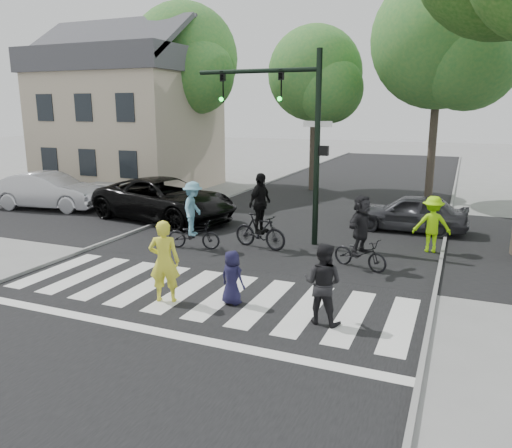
{
  "coord_description": "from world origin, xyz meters",
  "views": [
    {
      "loc": [
        5.41,
        -8.78,
        4.26
      ],
      "look_at": [
        0.5,
        3.0,
        1.3
      ],
      "focal_mm": 35.0,
      "sensor_mm": 36.0,
      "label": 1
    }
  ],
  "objects_px": {
    "traffic_signal": "(291,120)",
    "cyclist_mid": "(260,218)",
    "pedestrian_child": "(232,278)",
    "cyclist_right": "(361,236)",
    "pedestrian_woman": "(164,261)",
    "pedestrian_adult": "(323,283)",
    "car_suv": "(165,199)",
    "car_grey": "(410,213)",
    "cyclist_left": "(193,220)",
    "car_silver": "(49,191)"
  },
  "relations": [
    {
      "from": "cyclist_mid",
      "to": "cyclist_right",
      "type": "relative_size",
      "value": 1.15
    },
    {
      "from": "pedestrian_woman",
      "to": "pedestrian_adult",
      "type": "bearing_deg",
      "value": 163.45
    },
    {
      "from": "cyclist_mid",
      "to": "cyclist_right",
      "type": "bearing_deg",
      "value": -14.31
    },
    {
      "from": "car_suv",
      "to": "car_grey",
      "type": "relative_size",
      "value": 1.51
    },
    {
      "from": "cyclist_left",
      "to": "car_suv",
      "type": "relative_size",
      "value": 0.36
    },
    {
      "from": "pedestrian_child",
      "to": "cyclist_right",
      "type": "bearing_deg",
      "value": -105.65
    },
    {
      "from": "pedestrian_woman",
      "to": "car_silver",
      "type": "relative_size",
      "value": 0.39
    },
    {
      "from": "traffic_signal",
      "to": "pedestrian_child",
      "type": "bearing_deg",
      "value": -84.39
    },
    {
      "from": "pedestrian_adult",
      "to": "cyclist_right",
      "type": "bearing_deg",
      "value": -84.41
    },
    {
      "from": "traffic_signal",
      "to": "pedestrian_adult",
      "type": "relative_size",
      "value": 3.57
    },
    {
      "from": "cyclist_right",
      "to": "car_grey",
      "type": "xyz_separation_m",
      "value": [
        0.79,
        4.95,
        -0.24
      ]
    },
    {
      "from": "pedestrian_child",
      "to": "cyclist_left",
      "type": "distance_m",
      "value": 4.75
    },
    {
      "from": "car_silver",
      "to": "car_grey",
      "type": "distance_m",
      "value": 14.96
    },
    {
      "from": "pedestrian_woman",
      "to": "cyclist_right",
      "type": "distance_m",
      "value": 5.42
    },
    {
      "from": "pedestrian_woman",
      "to": "pedestrian_adult",
      "type": "distance_m",
      "value": 3.58
    },
    {
      "from": "cyclist_mid",
      "to": "cyclist_left",
      "type": "bearing_deg",
      "value": -156.08
    },
    {
      "from": "pedestrian_child",
      "to": "pedestrian_adult",
      "type": "height_order",
      "value": "pedestrian_adult"
    },
    {
      "from": "car_silver",
      "to": "pedestrian_adult",
      "type": "bearing_deg",
      "value": -124.98
    },
    {
      "from": "car_suv",
      "to": "pedestrian_adult",
      "type": "bearing_deg",
      "value": -119.17
    },
    {
      "from": "car_suv",
      "to": "car_grey",
      "type": "height_order",
      "value": "car_suv"
    },
    {
      "from": "traffic_signal",
      "to": "pedestrian_child",
      "type": "height_order",
      "value": "traffic_signal"
    },
    {
      "from": "cyclist_right",
      "to": "car_grey",
      "type": "height_order",
      "value": "cyclist_right"
    },
    {
      "from": "cyclist_left",
      "to": "cyclist_mid",
      "type": "xyz_separation_m",
      "value": [
        1.88,
        0.83,
        0.06
      ]
    },
    {
      "from": "traffic_signal",
      "to": "cyclist_left",
      "type": "bearing_deg",
      "value": -142.85
    },
    {
      "from": "traffic_signal",
      "to": "car_silver",
      "type": "distance_m",
      "value": 11.86
    },
    {
      "from": "pedestrian_child",
      "to": "pedestrian_adult",
      "type": "xyz_separation_m",
      "value": [
        2.11,
        -0.2,
        0.22
      ]
    },
    {
      "from": "pedestrian_adult",
      "to": "pedestrian_woman",
      "type": "bearing_deg",
      "value": 9.46
    },
    {
      "from": "pedestrian_adult",
      "to": "car_silver",
      "type": "distance_m",
      "value": 15.65
    },
    {
      "from": "cyclist_right",
      "to": "car_suv",
      "type": "relative_size",
      "value": 0.34
    },
    {
      "from": "cyclist_mid",
      "to": "car_suv",
      "type": "bearing_deg",
      "value": 155.06
    },
    {
      "from": "cyclist_left",
      "to": "traffic_signal",
      "type": "bearing_deg",
      "value": 37.15
    },
    {
      "from": "cyclist_left",
      "to": "car_silver",
      "type": "height_order",
      "value": "cyclist_left"
    },
    {
      "from": "pedestrian_child",
      "to": "cyclist_mid",
      "type": "height_order",
      "value": "cyclist_mid"
    },
    {
      "from": "traffic_signal",
      "to": "pedestrian_woman",
      "type": "height_order",
      "value": "traffic_signal"
    },
    {
      "from": "pedestrian_child",
      "to": "pedestrian_adult",
      "type": "relative_size",
      "value": 0.73
    },
    {
      "from": "traffic_signal",
      "to": "cyclist_left",
      "type": "relative_size",
      "value": 2.85
    },
    {
      "from": "traffic_signal",
      "to": "cyclist_right",
      "type": "bearing_deg",
      "value": -35.33
    },
    {
      "from": "pedestrian_woman",
      "to": "car_grey",
      "type": "xyz_separation_m",
      "value": [
        4.38,
        9.01,
        -0.27
      ]
    },
    {
      "from": "cyclist_mid",
      "to": "cyclist_right",
      "type": "height_order",
      "value": "cyclist_mid"
    },
    {
      "from": "cyclist_mid",
      "to": "car_silver",
      "type": "relative_size",
      "value": 0.49
    },
    {
      "from": "pedestrian_adult",
      "to": "cyclist_mid",
      "type": "distance_m",
      "value": 5.7
    },
    {
      "from": "cyclist_mid",
      "to": "car_suv",
      "type": "relative_size",
      "value": 0.4
    },
    {
      "from": "pedestrian_adult",
      "to": "car_grey",
      "type": "relative_size",
      "value": 0.43
    },
    {
      "from": "cyclist_left",
      "to": "pedestrian_child",
      "type": "bearing_deg",
      "value": -50.13
    },
    {
      "from": "cyclist_right",
      "to": "car_silver",
      "type": "bearing_deg",
      "value": 167.59
    },
    {
      "from": "cyclist_left",
      "to": "car_grey",
      "type": "bearing_deg",
      "value": 39.74
    },
    {
      "from": "cyclist_left",
      "to": "car_suv",
      "type": "distance_m",
      "value": 4.37
    },
    {
      "from": "traffic_signal",
      "to": "cyclist_mid",
      "type": "bearing_deg",
      "value": -120.13
    },
    {
      "from": "cyclist_left",
      "to": "cyclist_right",
      "type": "height_order",
      "value": "cyclist_left"
    },
    {
      "from": "pedestrian_child",
      "to": "car_suv",
      "type": "height_order",
      "value": "car_suv"
    }
  ]
}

